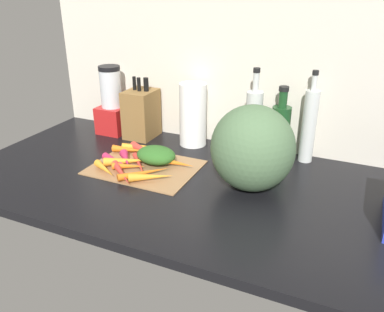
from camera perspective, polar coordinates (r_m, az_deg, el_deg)
The scene contains 24 objects.
ground_plane at distance 133.63cm, azimuth 1.87°, elevation -4.43°, with size 170.00×80.00×3.00cm, color black.
wall_back at distance 157.12cm, azimuth 7.58°, elevation 12.02°, with size 170.00×3.00×60.00cm, color beige.
cutting_board at distance 143.97cm, azimuth -6.74°, elevation -1.55°, with size 37.15×28.22×0.80cm, color #997047.
carrot_0 at distance 141.47cm, azimuth -9.03°, elevation -1.44°, with size 2.45×2.45×11.50cm, color orange.
carrot_1 at distance 156.25cm, azimuth -7.45°, elevation 1.30°, with size 3.04×3.04×13.71cm, color orange.
carrot_2 at distance 142.65cm, azimuth -7.51°, elevation -1.22°, with size 2.02×2.02×17.97cm, color red.
carrot_3 at distance 135.93cm, azimuth -6.95°, elevation -2.41°, with size 2.47×2.47×17.95cm, color orange.
carrot_4 at distance 154.61cm, azimuth -8.90°, elevation 0.89°, with size 2.70×2.70×13.77cm, color orange.
carrot_5 at distance 145.99cm, azimuth -9.43°, elevation -0.47°, with size 3.22×3.22×11.68cm, color #B2264C.
carrot_6 at distance 146.09cm, azimuth -10.89°, elevation -0.67°, with size 2.73×2.73×12.73cm, color #B2264C.
carrot_7 at distance 142.09cm, azimuth -2.98°, elevation -0.85°, with size 3.30×3.30×17.94cm, color orange.
carrot_8 at distance 132.58cm, azimuth -5.91°, elevation -2.96°, with size 2.93×2.93×14.58cm, color orange.
carrot_9 at distance 140.68cm, azimuth -12.34°, elevation -1.84°, with size 2.57×2.57×12.69cm, color orange.
carrot_10 at distance 136.55cm, azimuth -10.02°, elevation -2.47°, with size 2.57×2.57×17.17cm, color red.
carrot_11 at distance 152.84cm, azimuth -6.91°, elevation 0.86°, with size 3.34×3.34×13.08cm, color red.
carrot_12 at distance 144.55cm, azimuth -9.15°, elevation -0.73°, with size 3.15×3.15×17.25cm, color orange.
carrot_greens_pile at distance 144.44cm, azimuth -5.15°, elevation 0.14°, with size 14.65×11.27×6.20cm, color #2D6023.
winter_squash at distance 125.60cm, azimuth 8.65°, elevation 1.09°, with size 26.57×25.21×27.56cm, color #4C6B47.
knife_block at distance 169.89cm, azimuth -7.27°, elevation 6.04°, with size 11.56×13.91×25.58cm.
blender_appliance at distance 176.26cm, azimuth -11.36°, elevation 7.21°, with size 11.79×11.79×29.14cm.
paper_towel_roll at distance 159.51cm, azimuth 0.13°, elevation 5.93°, with size 10.81×10.81×25.18cm, color white.
bottle_0 at distance 149.54cm, azimuth 8.76°, elevation 4.68°, with size 6.11×6.11×33.68cm.
bottle_1 at distance 150.85cm, azimuth 12.48°, elevation 3.62°, with size 6.98×6.98×27.42cm.
bottle_2 at distance 149.76cm, azimuth 16.38°, elevation 4.26°, with size 5.13×5.13×33.69cm.
Camera 1 is at (44.57, -108.69, 62.18)cm, focal length 37.30 mm.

